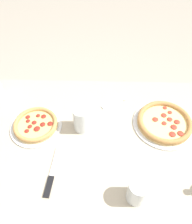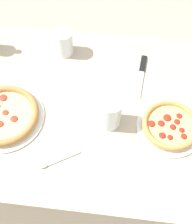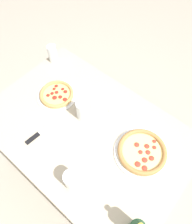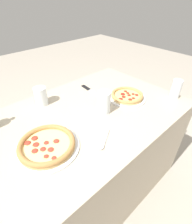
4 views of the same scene
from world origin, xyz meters
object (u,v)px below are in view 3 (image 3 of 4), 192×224
object	(u,v)px
pizza_pepperoni	(142,152)
glass_orange_juice	(72,180)
pizza_veggie	(57,95)
spoon	(125,112)
glass_iced_tea	(83,110)
glass_red_wine	(53,54)
knife	(41,132)

from	to	relation	value
pizza_pepperoni	glass_orange_juice	size ratio (longest dim) A/B	2.64
pizza_veggie	glass_orange_juice	xyz separation A→B (m)	(0.48, -0.35, 0.04)
glass_orange_juice	spoon	world-z (taller)	glass_orange_juice
glass_orange_juice	pizza_veggie	bearing A→B (deg)	144.19
glass_iced_tea	spoon	bearing A→B (deg)	45.35
glass_orange_juice	glass_iced_tea	world-z (taller)	glass_iced_tea
glass_iced_tea	glass_red_wine	xyz separation A→B (m)	(-0.50, 0.22, -0.00)
knife	pizza_pepperoni	bearing A→B (deg)	28.12
pizza_veggie	glass_red_wine	size ratio (longest dim) A/B	2.00
pizza_veggie	glass_red_wine	distance (m)	0.34
pizza_veggie	knife	distance (m)	0.28
glass_orange_juice	glass_red_wine	bearing A→B (deg)	142.58
knife	spoon	world-z (taller)	spoon
pizza_veggie	knife	bearing A→B (deg)	-64.48
knife	spoon	bearing A→B (deg)	55.93
glass_iced_tea	spoon	size ratio (longest dim) A/B	0.94
pizza_pepperoni	pizza_veggie	distance (m)	0.66
knife	spoon	size ratio (longest dim) A/B	1.56
pizza_veggie	glass_iced_tea	bearing A→B (deg)	0.62
glass_iced_tea	pizza_veggie	bearing A→B (deg)	-179.38
glass_red_wine	spoon	bearing A→B (deg)	-2.51
pizza_veggie	glass_red_wine	bearing A→B (deg)	139.79
pizza_veggie	spoon	distance (m)	0.46
glass_orange_juice	spoon	distance (m)	0.54
glass_red_wine	pizza_veggie	bearing A→B (deg)	-40.21
pizza_veggie	glass_iced_tea	xyz separation A→B (m)	(0.24, 0.00, 0.04)
pizza_pepperoni	spoon	distance (m)	0.29
spoon	glass_orange_juice	bearing A→B (deg)	-84.08
pizza_veggie	spoon	bearing A→B (deg)	24.24
pizza_pepperoni	glass_orange_juice	world-z (taller)	glass_orange_juice
glass_iced_tea	knife	distance (m)	0.29
glass_orange_juice	pizza_pepperoni	bearing A→B (deg)	64.37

